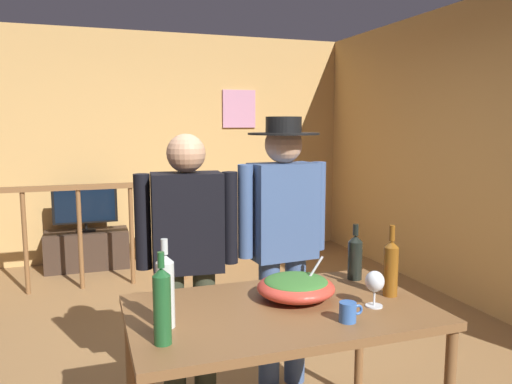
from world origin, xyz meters
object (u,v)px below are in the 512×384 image
Objects in this scene: flat_screen_tv at (85,206)px; serving_table at (280,323)px; wine_bottle_clear at (165,290)px; wine_bottle_amber at (391,267)px; wine_bottle_green at (162,305)px; tv_console at (87,250)px; wine_glass at (375,283)px; wine_bottle_dark at (355,256)px; person_standing_left at (188,248)px; framed_picture at (239,109)px; salad_bowl at (296,286)px; mug_blue at (348,312)px; stair_railing at (99,222)px; person_standing_right at (283,229)px.

serving_table is at bearing -77.30° from flat_screen_tv.
wine_bottle_clear reaches higher than wine_bottle_amber.
wine_bottle_green reaches higher than wine_bottle_amber.
tv_console is 4.05m from wine_bottle_green.
wine_glass is 0.95m from wine_bottle_clear.
wine_glass is 0.56× the size of wine_bottle_dark.
person_standing_left reaches higher than wine_bottle_green.
wine_glass is at bearing 135.54° from person_standing_left.
framed_picture is 2.78× the size of wine_glass.
tv_console is 4.11m from wine_bottle_amber.
salad_bowl is 3.44× the size of mug_blue.
flat_screen_tv is (-0.12, 0.70, 0.06)m from stair_railing.
serving_table is 0.58m from wine_bottle_clear.
wine_bottle_clear is 1.06× the size of wine_bottle_amber.
framed_picture is 0.18× the size of stair_railing.
framed_picture is 4.50m from mug_blue.
serving_table is (-1.05, -4.06, -1.10)m from framed_picture.
wine_bottle_green reaches higher than tv_console.
person_standing_left is at bearing -4.99° from person_standing_right.
tv_console is at bearing 111.52° from wine_bottle_dark.
wine_bottle_green is (-0.68, -0.30, 0.09)m from salad_bowl.
tv_console is (-1.89, -0.29, -1.60)m from framed_picture.
wine_bottle_green is (0.15, -3.24, 0.28)m from stair_railing.
tv_console is at bearing -171.29° from framed_picture.
wine_bottle_amber reaches higher than mug_blue.
salad_bowl is 0.35m from mug_blue.
person_standing_right reaches higher than person_standing_left.
serving_table is 0.61m from wine_bottle_amber.
wine_bottle_green is at bearing 77.85° from person_standing_left.
person_standing_left reaches higher than tv_console.
person_standing_right reaches higher than wine_bottle_amber.
wine_bottle_clear is (-0.95, 0.08, 0.05)m from wine_glass.
wine_bottle_clear reaches higher than flat_screen_tv.
flat_screen_tv is at bearing 102.70° from serving_table.
person_standing_left is (-0.29, 0.70, 0.21)m from serving_table.
person_standing_right reaches higher than wine_bottle_green.
mug_blue is (0.74, -0.20, -0.12)m from wine_bottle_clear.
stair_railing is 0.72m from flat_screen_tv.
mug_blue is at bearing 80.19° from person_standing_right.
tv_console is at bearing 99.65° from stair_railing.
salad_bowl is at bearing 23.35° from wine_bottle_green.
mug_blue is at bearing -148.09° from wine_bottle_amber.
framed_picture reaches higher than flat_screen_tv.
wine_glass is at bearing -70.32° from stair_railing.
flat_screen_tv reaches higher than mug_blue.
wine_bottle_amber is (1.14, 0.18, -0.01)m from wine_bottle_green.
person_standing_right is at bearing 73.78° from salad_bowl.
wine_bottle_amber reaches higher than flat_screen_tv.
wine_bottle_green is (0.27, -3.95, 0.22)m from flat_screen_tv.
wine_glass reaches higher than tv_console.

